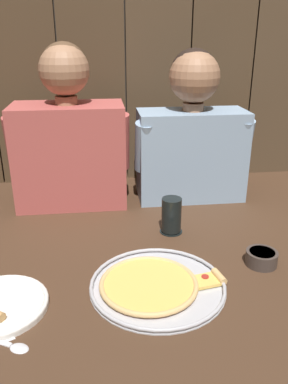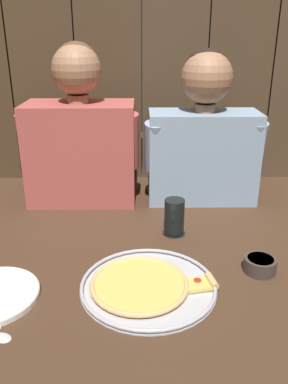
{
  "view_description": "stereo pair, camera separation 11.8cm",
  "coord_description": "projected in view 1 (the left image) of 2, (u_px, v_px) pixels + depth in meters",
  "views": [
    {
      "loc": [
        -0.12,
        -0.99,
        0.63
      ],
      "look_at": [
        0.0,
        0.1,
        0.18
      ],
      "focal_mm": 36.91,
      "sensor_mm": 36.0,
      "label": 1
    },
    {
      "loc": [
        -0.01,
        -0.99,
        0.63
      ],
      "look_at": [
        0.0,
        0.1,
        0.18
      ],
      "focal_mm": 36.91,
      "sensor_mm": 36.0,
      "label": 2
    }
  ],
  "objects": [
    {
      "name": "drinking_glass",
      "position": [
        171.0,
        216.0,
        1.31
      ],
      "size": [
        0.08,
        0.08,
        0.12
      ],
      "color": "black",
      "rests_on": "ground"
    },
    {
      "name": "diner_left",
      "position": [
        69.0,
        137.0,
        1.47
      ],
      "size": [
        0.44,
        0.22,
        0.6
      ],
      "color": "#AD4C47",
      "rests_on": "ground"
    },
    {
      "name": "wooden_backdrop_wall",
      "position": [
        125.0,
        37.0,
        1.6
      ],
      "size": [
        2.19,
        0.03,
        1.21
      ],
      "color": "#463423",
      "rests_on": "ground"
    },
    {
      "name": "ground_plane",
      "position": [
        147.0,
        261.0,
        1.16
      ],
      "size": [
        3.2,
        3.2,
        0.0
      ],
      "primitive_type": "plane",
      "color": "#422B1C"
    },
    {
      "name": "pizza_tray",
      "position": [
        155.0,
        284.0,
        1.04
      ],
      "size": [
        0.36,
        0.36,
        0.03
      ],
      "color": "#B2B2B7",
      "rests_on": "ground"
    },
    {
      "name": "diner_right",
      "position": [
        192.0,
        133.0,
        1.52
      ],
      "size": [
        0.45,
        0.2,
        0.57
      ],
      "color": "#849EB7",
      "rests_on": "ground"
    },
    {
      "name": "dipping_bowl",
      "position": [
        262.0,
        257.0,
        1.14
      ],
      "size": [
        0.09,
        0.09,
        0.04
      ],
      "color": "#3D332D",
      "rests_on": "ground"
    },
    {
      "name": "table_spoon",
      "position": [
        10.0,
        344.0,
        0.85
      ],
      "size": [
        0.13,
        0.08,
        0.01
      ],
      "color": "silver",
      "rests_on": "ground"
    }
  ]
}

